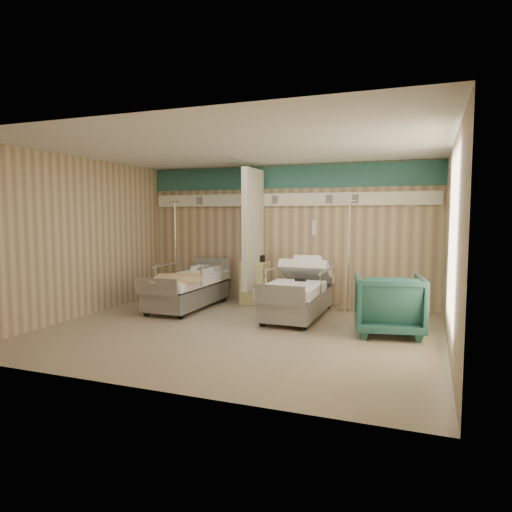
# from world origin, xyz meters

# --- Properties ---
(ground) EXTENTS (6.00, 5.00, 0.00)m
(ground) POSITION_xyz_m (0.00, 0.00, 0.00)
(ground) COLOR gray
(ground) RESTS_ON ground
(room_walls) EXTENTS (6.04, 5.04, 2.82)m
(room_walls) POSITION_xyz_m (-0.03, 0.25, 1.86)
(room_walls) COLOR tan
(room_walls) RESTS_ON ground
(bed_right) EXTENTS (1.00, 2.16, 0.63)m
(bed_right) POSITION_xyz_m (0.60, 1.30, 0.32)
(bed_right) COLOR white
(bed_right) RESTS_ON ground
(bed_left) EXTENTS (1.00, 2.16, 0.63)m
(bed_left) POSITION_xyz_m (-1.60, 1.30, 0.32)
(bed_left) COLOR white
(bed_left) RESTS_ON ground
(bedside_cabinet) EXTENTS (0.50, 0.48, 0.85)m
(bedside_cabinet) POSITION_xyz_m (-0.55, 2.20, 0.42)
(bedside_cabinet) COLOR #E1DB8C
(bedside_cabinet) RESTS_ON ground
(visitor_armchair) EXTENTS (1.14, 1.16, 0.91)m
(visitor_armchair) POSITION_xyz_m (2.19, 0.66, 0.46)
(visitor_armchair) COLOR #20524C
(visitor_armchair) RESTS_ON ground
(waffle_blanket) EXTENTS (0.74, 0.67, 0.07)m
(waffle_blanket) POSITION_xyz_m (2.19, 0.68, 0.95)
(waffle_blanket) COLOR white
(waffle_blanket) RESTS_ON visitor_armchair
(iv_stand_right) EXTENTS (0.37, 0.37, 2.07)m
(iv_stand_right) POSITION_xyz_m (1.34, 2.09, 0.42)
(iv_stand_right) COLOR silver
(iv_stand_right) RESTS_ON ground
(iv_stand_left) EXTENTS (0.37, 0.37, 2.08)m
(iv_stand_left) POSITION_xyz_m (-2.32, 2.06, 0.43)
(iv_stand_left) COLOR silver
(iv_stand_left) RESTS_ON ground
(call_remote) EXTENTS (0.20, 0.09, 0.04)m
(call_remote) POSITION_xyz_m (0.63, 1.36, 0.65)
(call_remote) COLOR black
(call_remote) RESTS_ON bed_right
(tan_blanket) EXTENTS (1.23, 1.34, 0.04)m
(tan_blanket) POSITION_xyz_m (-1.54, 0.84, 0.65)
(tan_blanket) COLOR #D8B56E
(tan_blanket) RESTS_ON bed_left
(toiletry_bag) EXTENTS (0.28, 0.23, 0.13)m
(toiletry_bag) POSITION_xyz_m (-0.48, 2.24, 0.92)
(toiletry_bag) COLOR black
(toiletry_bag) RESTS_ON bedside_cabinet
(white_cup) EXTENTS (0.12, 0.12, 0.14)m
(white_cup) POSITION_xyz_m (-0.67, 2.29, 0.92)
(white_cup) COLOR white
(white_cup) RESTS_ON bedside_cabinet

